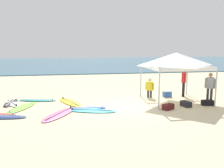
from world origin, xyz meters
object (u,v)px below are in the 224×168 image
(gear_bag_near_tent, at_px, (207,103))
(gear_bag_on_sand, at_px, (168,107))
(person_grey, at_px, (210,86))
(surfboard_blue, at_px, (85,108))
(surfboard_cyan, at_px, (91,111))
(person_red, at_px, (184,81))
(surfboard_white, at_px, (12,103))
(cooler_box, at_px, (167,94))
(person_yellow, at_px, (150,87))
(surfboard_teal, at_px, (38,100))
(canopy_tent, at_px, (176,59))
(surfboard_black, at_px, (11,103))
(surfboard_pink, at_px, (60,114))
(surfboard_lime, at_px, (22,107))
(gear_bag_by_pole, at_px, (186,104))
(surfboard_yellow, at_px, (70,102))
(surfboard_navy, at_px, (0,117))

(gear_bag_near_tent, relative_size, gear_bag_on_sand, 1.00)
(person_grey, bearing_deg, surfboard_blue, 178.13)
(surfboard_cyan, distance_m, person_red, 6.49)
(surfboard_white, relative_size, person_grey, 1.20)
(surfboard_white, height_order, cooler_box, cooler_box)
(person_yellow, bearing_deg, surfboard_teal, 177.69)
(canopy_tent, bearing_deg, surfboard_white, 174.16)
(canopy_tent, height_order, gear_bag_near_tent, canopy_tent)
(surfboard_black, bearing_deg, person_yellow, 0.97)
(canopy_tent, height_order, surfboard_blue, canopy_tent)
(canopy_tent, bearing_deg, gear_bag_on_sand, -123.36)
(surfboard_pink, bearing_deg, surfboard_lime, 141.52)
(surfboard_blue, distance_m, cooler_box, 5.56)
(person_yellow, bearing_deg, gear_bag_near_tent, -44.88)
(gear_bag_by_pole, distance_m, gear_bag_on_sand, 1.22)
(surfboard_yellow, relative_size, surfboard_blue, 1.19)
(surfboard_pink, bearing_deg, person_grey, 4.34)
(surfboard_teal, distance_m, person_yellow, 6.65)
(surfboard_cyan, xyz_separation_m, person_red, (5.95, 2.42, 0.95))
(surfboard_teal, bearing_deg, surfboard_navy, -111.36)
(surfboard_pink, xyz_separation_m, person_grey, (7.86, 0.60, 0.95))
(surfboard_black, distance_m, cooler_box, 9.13)
(surfboard_lime, height_order, surfboard_black, same)
(surfboard_white, bearing_deg, gear_bag_by_pole, -13.46)
(canopy_tent, distance_m, surfboard_white, 9.33)
(surfboard_navy, height_order, surfboard_teal, same)
(person_red, bearing_deg, person_grey, -78.80)
(surfboard_yellow, bearing_deg, surfboard_cyan, -62.34)
(person_grey, bearing_deg, gear_bag_by_pole, -172.01)
(surfboard_blue, xyz_separation_m, surfboard_white, (-3.84, 1.75, 0.00))
(surfboard_white, height_order, gear_bag_by_pole, gear_bag_by_pole)
(surfboard_black, height_order, surfboard_white, same)
(surfboard_white, bearing_deg, surfboard_teal, 22.00)
(surfboard_pink, distance_m, surfboard_teal, 3.36)
(surfboard_cyan, bearing_deg, surfboard_blue, 119.50)
(surfboard_teal, height_order, cooler_box, cooler_box)
(surfboard_lime, relative_size, surfboard_yellow, 0.97)
(person_red, bearing_deg, surfboard_cyan, -157.88)
(surfboard_cyan, distance_m, cooler_box, 5.51)
(surfboard_navy, distance_m, person_yellow, 8.31)
(canopy_tent, distance_m, surfboard_lime, 8.61)
(surfboard_yellow, bearing_deg, canopy_tent, -5.97)
(surfboard_blue, xyz_separation_m, person_grey, (6.65, -0.22, 0.95))
(surfboard_pink, bearing_deg, gear_bag_on_sand, -0.10)
(person_grey, distance_m, gear_bag_on_sand, 2.80)
(surfboard_pink, bearing_deg, surfboard_yellow, 78.20)
(surfboard_cyan, bearing_deg, surfboard_black, 150.74)
(gear_bag_near_tent, bearing_deg, surfboard_teal, 163.60)
(surfboard_blue, bearing_deg, person_yellow, 26.21)
(gear_bag_on_sand, bearing_deg, cooler_box, 67.89)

